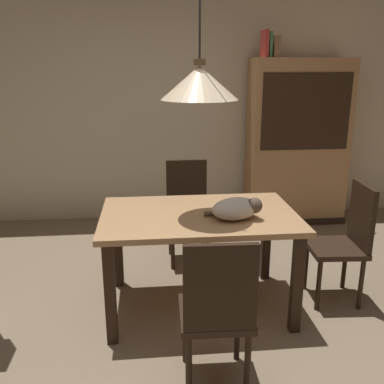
# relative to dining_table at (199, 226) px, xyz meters

# --- Properties ---
(ground) EXTENTS (10.00, 10.00, 0.00)m
(ground) POSITION_rel_dining_table_xyz_m (-0.05, -0.52, -0.65)
(ground) COLOR #847056
(back_wall) EXTENTS (6.40, 0.10, 2.90)m
(back_wall) POSITION_rel_dining_table_xyz_m (-0.05, 2.13, 0.80)
(back_wall) COLOR beige
(back_wall) RESTS_ON ground
(dining_table) EXTENTS (1.40, 0.90, 0.75)m
(dining_table) POSITION_rel_dining_table_xyz_m (0.00, 0.00, 0.00)
(dining_table) COLOR tan
(dining_table) RESTS_ON ground
(chair_right_side) EXTENTS (0.42, 0.42, 0.93)m
(chair_right_side) POSITION_rel_dining_table_xyz_m (1.13, -0.00, -0.14)
(chair_right_side) COLOR black
(chair_right_side) RESTS_ON ground
(chair_far_back) EXTENTS (0.40, 0.40, 0.93)m
(chair_far_back) POSITION_rel_dining_table_xyz_m (-0.00, 0.88, -0.14)
(chair_far_back) COLOR black
(chair_far_back) RESTS_ON ground
(chair_near_front) EXTENTS (0.41, 0.41, 0.93)m
(chair_near_front) POSITION_rel_dining_table_xyz_m (-0.00, -0.88, -0.14)
(chair_near_front) COLOR black
(chair_near_front) RESTS_ON ground
(cat_sleeping) EXTENTS (0.40, 0.31, 0.16)m
(cat_sleeping) POSITION_rel_dining_table_xyz_m (0.25, -0.15, 0.18)
(cat_sleeping) COLOR beige
(cat_sleeping) RESTS_ON dining_table
(pendant_lamp) EXTENTS (0.52, 0.52, 1.30)m
(pendant_lamp) POSITION_rel_dining_table_xyz_m (0.00, 0.00, 1.01)
(pendant_lamp) COLOR beige
(hutch_bookcase) EXTENTS (1.12, 0.45, 1.85)m
(hutch_bookcase) POSITION_rel_dining_table_xyz_m (1.34, 1.79, 0.24)
(hutch_bookcase) COLOR #A87A4C
(hutch_bookcase) RESTS_ON ground
(book_red_tall) EXTENTS (0.04, 0.22, 0.28)m
(book_red_tall) POSITION_rel_dining_table_xyz_m (0.91, 1.80, 1.34)
(book_red_tall) COLOR #B73833
(book_red_tall) RESTS_ON hutch_bookcase
(book_green_slim) EXTENTS (0.03, 0.20, 0.26)m
(book_green_slim) POSITION_rel_dining_table_xyz_m (0.96, 1.80, 1.33)
(book_green_slim) COLOR #427A4C
(book_green_slim) RESTS_ON hutch_bookcase
(book_brown_thick) EXTENTS (0.06, 0.24, 0.22)m
(book_brown_thick) POSITION_rel_dining_table_xyz_m (1.02, 1.80, 1.31)
(book_brown_thick) COLOR brown
(book_brown_thick) RESTS_ON hutch_bookcase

